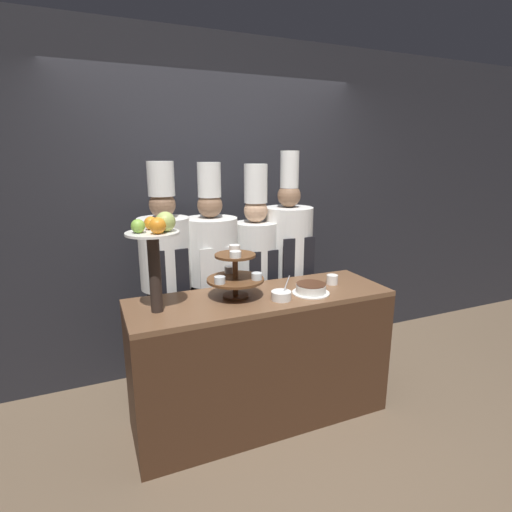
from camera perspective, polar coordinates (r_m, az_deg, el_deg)
ground_plane at (r=2.94m, az=3.30°, el=-24.91°), size 14.00×14.00×0.00m
wall_back at (r=3.48m, az=-5.62°, el=6.59°), size 10.00×0.06×2.80m
buffet_counter at (r=2.90m, az=0.80°, el=-14.37°), size 1.79×0.58×0.94m
tiered_stand at (r=2.63m, az=-2.97°, el=-2.42°), size 0.38×0.38×0.33m
fruit_pedestal at (r=2.38m, az=-14.16°, el=1.87°), size 0.31×0.31×0.60m
cake_round at (r=2.76m, az=7.85°, el=-4.66°), size 0.26×0.26×0.07m
cup_white at (r=2.98m, az=10.83°, el=-3.32°), size 0.08×0.08×0.07m
serving_bowl_near at (r=2.62m, az=3.63°, el=-5.64°), size 0.13×0.13×0.16m
chef_left at (r=3.06m, az=-12.70°, el=-2.48°), size 0.38×0.38×1.82m
chef_center_left at (r=3.15m, az=-6.33°, el=-2.30°), size 0.41×0.41×1.81m
chef_center_right at (r=3.28m, az=-0.03°, el=-1.62°), size 0.35×0.35×1.79m
chef_right at (r=3.39m, az=4.57°, el=-0.67°), size 0.40×0.40×1.89m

